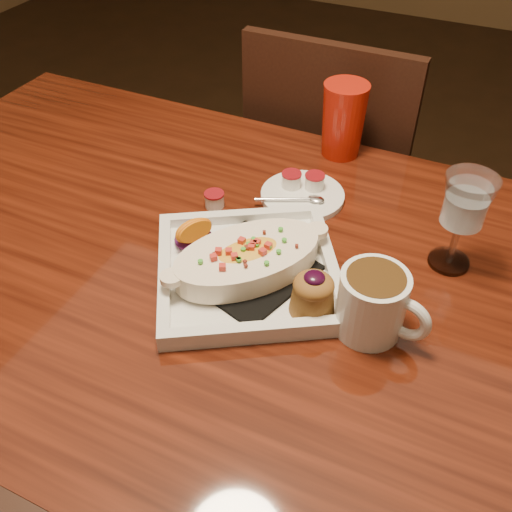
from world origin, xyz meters
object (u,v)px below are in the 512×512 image
at_px(plate, 252,266).
at_px(coffee_mug, 374,302).
at_px(red_tumbler, 343,120).
at_px(saucer, 302,193).
at_px(chair_far, 333,184).
at_px(table, 222,300).
at_px(goblet, 465,206).

height_order(plate, coffee_mug, coffee_mug).
bearing_deg(red_tumbler, plate, -90.28).
distance_m(plate, saucer, 0.24).
bearing_deg(coffee_mug, chair_far, 121.01).
relative_size(chair_far, saucer, 5.95).
distance_m(chair_far, saucer, 0.49).
height_order(chair_far, red_tumbler, chair_far).
bearing_deg(table, goblet, 23.74).
relative_size(chair_far, plate, 2.42).
distance_m(table, goblet, 0.43).
distance_m(saucer, red_tumbler, 0.19).
bearing_deg(table, saucer, 75.19).
height_order(saucer, red_tumbler, red_tumbler).
bearing_deg(coffee_mug, table, -179.38).
bearing_deg(red_tumbler, chair_far, 107.43).
bearing_deg(table, chair_far, 90.00).
xyz_separation_m(plate, coffee_mug, (0.20, -0.02, 0.03)).
height_order(coffee_mug, saucer, coffee_mug).
relative_size(saucer, red_tumbler, 1.04).
distance_m(table, red_tumbler, 0.44).
relative_size(coffee_mug, goblet, 0.82).
height_order(table, plate, plate).
bearing_deg(red_tumbler, saucer, -94.46).
distance_m(plate, goblet, 0.34).
xyz_separation_m(coffee_mug, saucer, (-0.21, 0.26, -0.05)).
bearing_deg(goblet, red_tumbler, 137.66).
bearing_deg(saucer, plate, -87.13).
height_order(chair_far, plate, chair_far).
relative_size(table, chair_far, 1.61).
bearing_deg(table, plate, -16.12).
height_order(table, saucer, saucer).
height_order(coffee_mug, goblet, goblet).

